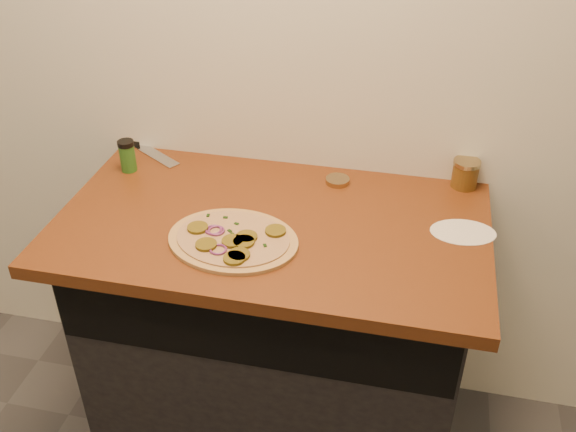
% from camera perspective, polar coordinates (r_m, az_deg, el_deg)
% --- Properties ---
extents(cabinet, '(1.10, 0.60, 0.86)m').
position_cam_1_polar(cabinet, '(2.11, -1.08, -10.48)').
color(cabinet, black).
rests_on(cabinet, ground).
extents(countertop, '(1.20, 0.70, 0.04)m').
position_cam_1_polar(countertop, '(1.80, -1.45, -0.83)').
color(countertop, brown).
rests_on(countertop, cabinet).
extents(pizza, '(0.38, 0.38, 0.02)m').
position_cam_1_polar(pizza, '(1.70, -4.93, -2.11)').
color(pizza, tan).
rests_on(pizza, countertop).
extents(chefs_knife, '(0.28, 0.20, 0.02)m').
position_cam_1_polar(chefs_knife, '(2.21, -12.88, 6.09)').
color(chefs_knife, '#B7BAC1').
rests_on(chefs_knife, countertop).
extents(mason_jar_lid, '(0.09, 0.09, 0.02)m').
position_cam_1_polar(mason_jar_lid, '(1.96, 4.43, 3.16)').
color(mason_jar_lid, '#9B855A').
rests_on(mason_jar_lid, countertop).
extents(salsa_jar, '(0.08, 0.08, 0.09)m').
position_cam_1_polar(salsa_jar, '(1.99, 15.48, 3.67)').
color(salsa_jar, maroon).
rests_on(salsa_jar, countertop).
extents(spice_shaker, '(0.05, 0.05, 0.10)m').
position_cam_1_polar(spice_shaker, '(2.06, -14.09, 5.23)').
color(spice_shaker, '#2C6520').
rests_on(spice_shaker, countertop).
extents(flour_spill, '(0.20, 0.20, 0.00)m').
position_cam_1_polar(flour_spill, '(1.80, 15.29, -1.39)').
color(flour_spill, white).
rests_on(flour_spill, countertop).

